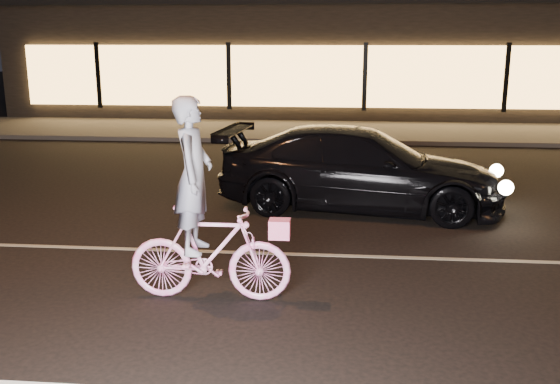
# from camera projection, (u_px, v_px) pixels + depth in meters

# --- Properties ---
(ground) EXTENTS (90.00, 90.00, 0.00)m
(ground) POSITION_uv_depth(u_px,v_px,m) (416.00, 324.00, 6.44)
(ground) COLOR black
(ground) RESTS_ON ground
(lane_stripe_far) EXTENTS (60.00, 0.10, 0.01)m
(lane_stripe_far) POSITION_uv_depth(u_px,v_px,m) (398.00, 257.00, 8.37)
(lane_stripe_far) COLOR gray
(lane_stripe_far) RESTS_ON ground
(sidewalk) EXTENTS (30.00, 4.00, 0.12)m
(sidewalk) POSITION_uv_depth(u_px,v_px,m) (366.00, 132.00, 18.98)
(sidewalk) COLOR #383533
(sidewalk) RESTS_ON ground
(storefront) EXTENTS (25.40, 8.42, 4.20)m
(storefront) POSITION_uv_depth(u_px,v_px,m) (361.00, 56.00, 24.23)
(storefront) COLOR black
(storefront) RESTS_ON ground
(cyclist) EXTENTS (1.82, 0.63, 2.29)m
(cyclist) POSITION_uv_depth(u_px,v_px,m) (205.00, 230.00, 6.86)
(cyclist) COLOR #FF31A7
(cyclist) RESTS_ON ground
(sedan) EXTENTS (5.00, 2.53, 1.39)m
(sedan) POSITION_uv_depth(u_px,v_px,m) (360.00, 169.00, 10.61)
(sedan) COLOR black
(sedan) RESTS_ON ground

